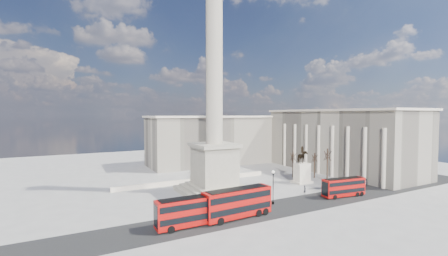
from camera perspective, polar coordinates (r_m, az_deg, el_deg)
ground at (r=62.46m, az=0.26°, el=-13.27°), size 180.00×180.00×0.00m
asphalt_road at (r=57.06m, az=9.82°, el=-14.85°), size 120.00×9.00×0.01m
nelsons_column at (r=64.65m, az=-1.85°, el=-1.09°), size 14.00×14.00×49.85m
balustrade_wall at (r=76.35m, az=-5.56°, el=-9.91°), size 40.00×0.60×1.10m
building_east at (r=97.09m, az=21.28°, el=-2.15°), size 19.00×46.00×18.60m
building_northeast at (r=105.15m, az=-0.55°, el=-2.17°), size 51.00×17.00×16.60m
red_bus_a at (r=47.59m, az=-6.08°, el=-15.43°), size 11.12×2.66×4.51m
red_bus_b at (r=50.77m, az=2.65°, el=-14.00°), size 12.26×3.49×4.91m
red_bus_c at (r=67.94m, az=21.87°, el=-10.38°), size 9.77×3.35×3.88m
victorian_lamp at (r=58.47m, az=9.34°, el=-10.55°), size 0.55×0.55×6.47m
equestrian_statue at (r=77.59m, az=14.63°, el=-7.75°), size 4.49×3.37×9.22m
bare_tree_near at (r=80.73m, az=19.11°, el=-4.75°), size 2.02×2.02×8.82m
bare_tree_mid at (r=84.09m, az=16.88°, el=-5.34°), size 1.88×1.88×7.13m
bare_tree_far at (r=83.58m, az=13.01°, el=-5.15°), size 1.83×1.83×7.48m
pedestrian_walking at (r=67.59m, az=15.13°, el=-11.31°), size 0.76×0.58×1.87m
pedestrian_standing at (r=80.14m, az=25.42°, el=-9.32°), size 0.86×0.68×1.75m
pedestrian_crossing at (r=63.08m, az=3.75°, el=-12.33°), size 0.96×0.98×1.65m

